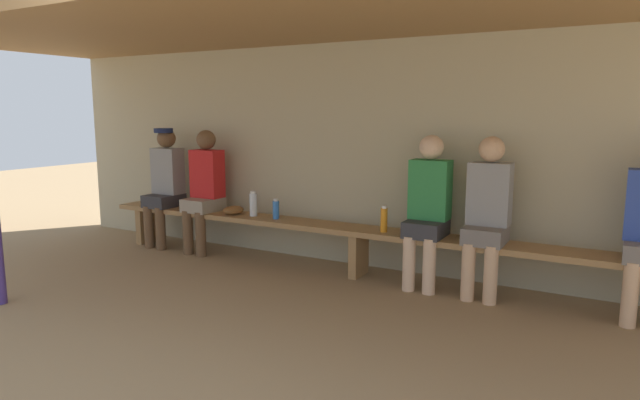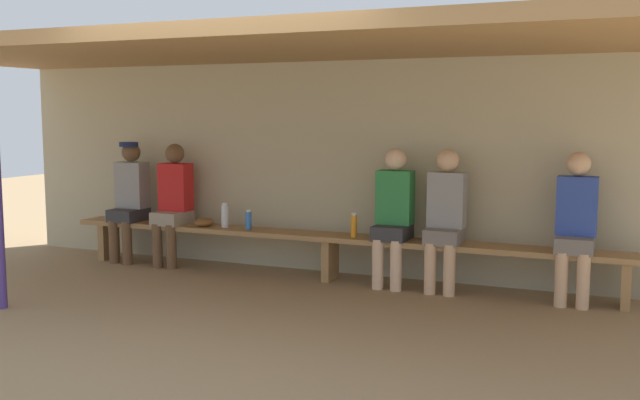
# 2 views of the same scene
# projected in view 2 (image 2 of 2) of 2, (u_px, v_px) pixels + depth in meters

# --- Properties ---
(ground_plane) EXTENTS (24.00, 24.00, 0.00)m
(ground_plane) POSITION_uv_depth(u_px,v_px,m) (258.00, 319.00, 5.99)
(ground_plane) COLOR #937754
(back_wall) EXTENTS (8.00, 0.20, 2.20)m
(back_wall) POSITION_uv_depth(u_px,v_px,m) (347.00, 168.00, 7.68)
(back_wall) COLOR #B7AD8C
(back_wall) RESTS_ON ground
(dugout_roof) EXTENTS (8.00, 2.80, 0.12)m
(dugout_roof) POSITION_uv_depth(u_px,v_px,m) (293.00, 45.00, 6.36)
(dugout_roof) COLOR #9E7547
(dugout_roof) RESTS_ON back_wall
(bench) EXTENTS (6.00, 0.36, 0.46)m
(bench) POSITION_uv_depth(u_px,v_px,m) (330.00, 242.00, 7.36)
(bench) COLOR #9E7547
(bench) RESTS_ON ground
(player_leftmost) EXTENTS (0.34, 0.42, 1.34)m
(player_leftmost) POSITION_uv_depth(u_px,v_px,m) (129.00, 195.00, 8.27)
(player_leftmost) COLOR #333338
(player_leftmost) RESTS_ON ground
(player_shirtless_tan) EXTENTS (0.34, 0.42, 1.34)m
(player_shirtless_tan) POSITION_uv_depth(u_px,v_px,m) (173.00, 199.00, 8.04)
(player_shirtless_tan) COLOR gray
(player_shirtless_tan) RESTS_ON ground
(player_near_post) EXTENTS (0.34, 0.42, 1.34)m
(player_near_post) POSITION_uv_depth(u_px,v_px,m) (576.00, 221.00, 6.42)
(player_near_post) COLOR slate
(player_near_post) RESTS_ON ground
(player_middle) EXTENTS (0.34, 0.42, 1.34)m
(player_middle) POSITION_uv_depth(u_px,v_px,m) (393.00, 211.00, 7.07)
(player_middle) COLOR #333338
(player_middle) RESTS_ON ground
(player_in_red) EXTENTS (0.34, 0.42, 1.34)m
(player_in_red) POSITION_uv_depth(u_px,v_px,m) (445.00, 214.00, 6.87)
(player_in_red) COLOR slate
(player_in_red) RESTS_ON ground
(water_bottle_clear) EXTENTS (0.08, 0.08, 0.26)m
(water_bottle_clear) POSITION_uv_depth(u_px,v_px,m) (225.00, 216.00, 7.81)
(water_bottle_clear) COLOR silver
(water_bottle_clear) RESTS_ON bench
(water_bottle_blue) EXTENTS (0.06, 0.06, 0.24)m
(water_bottle_blue) POSITION_uv_depth(u_px,v_px,m) (354.00, 226.00, 7.19)
(water_bottle_blue) COLOR orange
(water_bottle_blue) RESTS_ON bench
(water_bottle_orange) EXTENTS (0.07, 0.07, 0.21)m
(water_bottle_orange) POSITION_uv_depth(u_px,v_px,m) (249.00, 220.00, 7.69)
(water_bottle_orange) COLOR blue
(water_bottle_orange) RESTS_ON bench
(baseball_glove_tan) EXTENTS (0.23, 0.28, 0.09)m
(baseball_glove_tan) POSITION_uv_depth(u_px,v_px,m) (204.00, 222.00, 7.88)
(baseball_glove_tan) COLOR brown
(baseball_glove_tan) RESTS_ON bench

